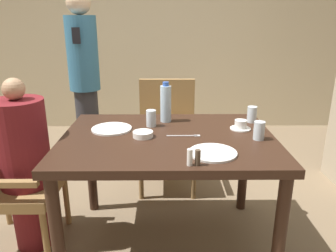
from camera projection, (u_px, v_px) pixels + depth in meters
name	position (u px, v px, depth m)	size (l,w,h in m)	color
ground_plane	(168.00, 241.00, 2.26)	(16.00, 16.00, 0.00)	#7A664C
wall_back	(166.00, 23.00, 4.26)	(8.00, 0.06, 2.80)	beige
dining_table	(168.00, 151.00, 2.05)	(1.31, 0.96, 0.77)	#331E14
chair_left_side	(4.00, 175.00, 2.09)	(0.51, 0.51, 0.94)	olive
diner_in_left_chair	(25.00, 165.00, 2.07)	(0.32, 0.32, 1.14)	maroon
chair_far_side	(167.00, 130.00, 2.93)	(0.51, 0.51, 0.94)	olive
standing_host	(84.00, 78.00, 3.14)	(0.29, 0.33, 1.71)	#2D2D33
plate_main_left	(112.00, 129.00, 2.13)	(0.26, 0.26, 0.01)	white
plate_main_right	(213.00, 153.00, 1.75)	(0.26, 0.26, 0.01)	white
teacup_with_saucer	(241.00, 125.00, 2.13)	(0.13, 0.13, 0.06)	white
bowl_small	(143.00, 134.00, 2.00)	(0.12, 0.12, 0.04)	white
water_bottle	(166.00, 103.00, 2.26)	(0.08, 0.08, 0.28)	silver
glass_tall_near	(252.00, 114.00, 2.27)	(0.07, 0.07, 0.11)	silver
glass_tall_mid	(259.00, 131.00, 1.95)	(0.07, 0.07, 0.11)	silver
glass_tall_far	(151.00, 118.00, 2.18)	(0.07, 0.07, 0.11)	silver
salt_shaker	(190.00, 157.00, 1.60)	(0.03, 0.03, 0.09)	white
pepper_shaker	(198.00, 158.00, 1.61)	(0.03, 0.03, 0.08)	#4C3D2D
fork_beside_plate	(187.00, 136.00, 2.02)	(0.21, 0.02, 0.00)	silver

